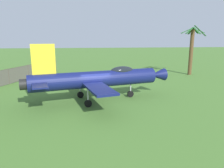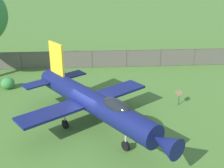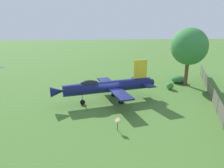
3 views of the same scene
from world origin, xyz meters
TOP-DOWN VIEW (x-y plane):
  - ground_plane at (0.00, 0.00)m, footprint 200.00×200.00m
  - display_jet at (0.08, -0.34)m, footprint 9.60×12.94m
  - palm_tree at (11.71, -14.78)m, footprint 3.71×4.20m
  - info_plaque at (7.38, 0.21)m, footprint 0.68×0.54m

SIDE VIEW (x-z plane):
  - ground_plane at x=0.00m, z-range 0.00..0.00m
  - info_plaque at x=7.38m, z-range 0.28..1.43m
  - display_jet at x=0.08m, z-range -0.51..4.50m
  - palm_tree at x=11.71m, z-range 0.03..7.25m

